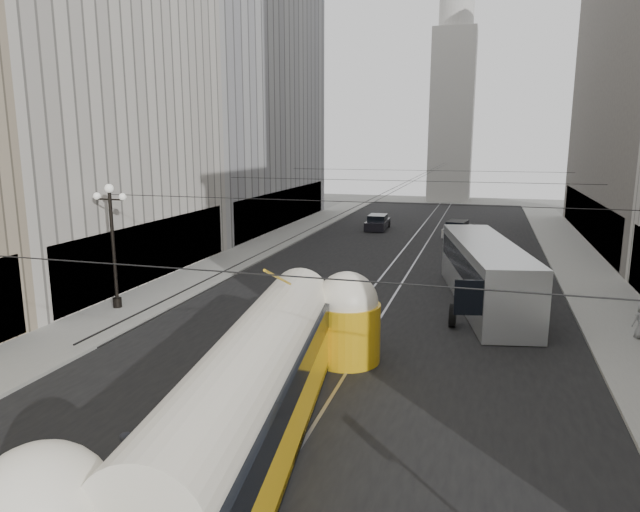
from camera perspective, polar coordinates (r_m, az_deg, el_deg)
The scene contains 14 objects.
road at distance 40.17m, azimuth 8.10°, elevation -1.06°, with size 20.00×85.00×0.02m, color black.
sidewalk_left at distance 46.60m, azimuth -6.00°, elevation 0.82°, with size 4.00×72.00×0.15m, color gray.
sidewalk_right at distance 43.69m, azimuth 24.57°, elevation -0.89°, with size 4.00×72.00×0.15m, color gray.
rail_left at distance 40.27m, azimuth 7.05°, elevation -1.00°, with size 0.12×85.00×0.04m, color gray.
rail_right at distance 40.07m, azimuth 9.16°, elevation -1.13°, with size 0.12×85.00×0.04m, color gray.
building_left_far at distance 60.29m, azimuth -9.14°, elevation 16.73°, with size 12.60×28.60×28.60m.
distant_tower at distance 86.75m, azimuth 13.14°, elevation 15.36°, with size 6.00×6.00×31.36m.
lamppost_left_mid at distance 30.72m, azimuth -20.02°, elevation 1.61°, with size 1.86×0.44×6.37m.
catenary at distance 38.31m, azimuth 8.30°, elevation 7.23°, with size 25.00×72.00×0.23m.
streetcar at distance 16.61m, azimuth -6.50°, elevation -12.88°, with size 4.57×16.68×3.69m.
city_bus at distance 31.60m, azimuth 16.19°, elevation -1.42°, with size 5.37×13.58×3.35m.
sedan_white_far at distance 53.93m, azimuth 13.55°, elevation 2.62°, with size 2.52×4.73×1.42m.
sedan_dark_far at distance 56.76m, azimuth 5.77°, elevation 3.33°, with size 2.02×4.67×1.46m.
pedestrian_crossing_a at distance 15.35m, azimuth -18.40°, elevation -19.36°, with size 0.66×0.43×1.82m, color black.
Camera 1 is at (5.49, -6.34, 8.63)m, focal length 32.00 mm.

